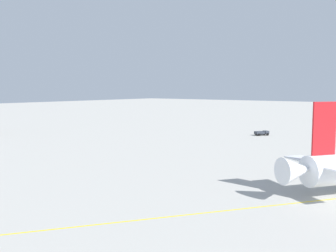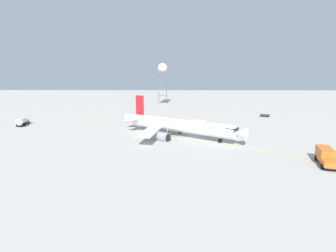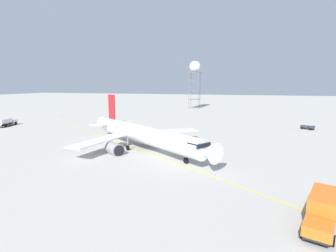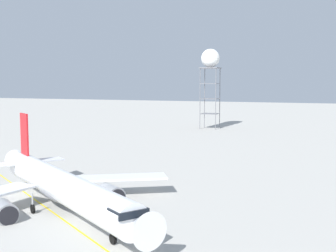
{
  "view_description": "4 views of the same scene",
  "coord_description": "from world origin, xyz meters",
  "px_view_note": "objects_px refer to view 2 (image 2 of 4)",
  "views": [
    {
      "loc": [
        -61.93,
        -3.19,
        12.87
      ],
      "look_at": [
        -5.28,
        40.2,
        5.7
      ],
      "focal_mm": 40.62,
      "sensor_mm": 36.0,
      "label": 1
    },
    {
      "loc": [
        -5.09,
        -69.42,
        16.46
      ],
      "look_at": [
        -6.83,
        -2.02,
        3.51
      ],
      "focal_mm": 26.26,
      "sensor_mm": 36.0,
      "label": 2
    },
    {
      "loc": [
        17.05,
        -50.35,
        13.92
      ],
      "look_at": [
        -3.11,
        15.25,
        2.89
      ],
      "focal_mm": 27.99,
      "sensor_mm": 36.0,
      "label": 3
    },
    {
      "loc": [
        27.09,
        -43.91,
        15.96
      ],
      "look_at": [
        -5.28,
        40.2,
        6.85
      ],
      "focal_mm": 47.01,
      "sensor_mm": 36.0,
      "label": 4
    }
  ],
  "objects_px": {
    "airliner_main": "(177,126)",
    "catering_truck_truck": "(326,156)",
    "baggage_truck_truck": "(265,115)",
    "fuel_tanker_truck": "(22,121)",
    "radar_tower": "(163,70)",
    "safety_cone_near": "(334,168)"
  },
  "relations": [
    {
      "from": "fuel_tanker_truck",
      "to": "baggage_truck_truck",
      "type": "height_order",
      "value": "fuel_tanker_truck"
    },
    {
      "from": "catering_truck_truck",
      "to": "baggage_truck_truck",
      "type": "distance_m",
      "value": 62.41
    },
    {
      "from": "fuel_tanker_truck",
      "to": "catering_truck_truck",
      "type": "relative_size",
      "value": 1.02
    },
    {
      "from": "fuel_tanker_truck",
      "to": "airliner_main",
      "type": "bearing_deg",
      "value": -122.3
    },
    {
      "from": "fuel_tanker_truck",
      "to": "radar_tower",
      "type": "height_order",
      "value": "radar_tower"
    },
    {
      "from": "baggage_truck_truck",
      "to": "radar_tower",
      "type": "distance_m",
      "value": 81.24
    },
    {
      "from": "safety_cone_near",
      "to": "radar_tower",
      "type": "bearing_deg",
      "value": 106.6
    },
    {
      "from": "fuel_tanker_truck",
      "to": "radar_tower",
      "type": "relative_size",
      "value": 0.32
    },
    {
      "from": "fuel_tanker_truck",
      "to": "radar_tower",
      "type": "bearing_deg",
      "value": -45.84
    },
    {
      "from": "baggage_truck_truck",
      "to": "safety_cone_near",
      "type": "relative_size",
      "value": 7.3
    },
    {
      "from": "baggage_truck_truck",
      "to": "catering_truck_truck",
      "type": "bearing_deg",
      "value": -63.35
    },
    {
      "from": "catering_truck_truck",
      "to": "baggage_truck_truck",
      "type": "xyz_separation_m",
      "value": [
        10.4,
        61.53,
        -0.95
      ]
    },
    {
      "from": "radar_tower",
      "to": "safety_cone_near",
      "type": "distance_m",
      "value": 133.53
    },
    {
      "from": "catering_truck_truck",
      "to": "baggage_truck_truck",
      "type": "bearing_deg",
      "value": -171.25
    },
    {
      "from": "airliner_main",
      "to": "fuel_tanker_truck",
      "type": "bearing_deg",
      "value": -161.09
    },
    {
      "from": "catering_truck_truck",
      "to": "safety_cone_near",
      "type": "relative_size",
      "value": 15.43
    },
    {
      "from": "airliner_main",
      "to": "catering_truck_truck",
      "type": "height_order",
      "value": "airliner_main"
    },
    {
      "from": "airliner_main",
      "to": "safety_cone_near",
      "type": "height_order",
      "value": "airliner_main"
    },
    {
      "from": "airliner_main",
      "to": "baggage_truck_truck",
      "type": "relative_size",
      "value": 8.78
    },
    {
      "from": "fuel_tanker_truck",
      "to": "safety_cone_near",
      "type": "height_order",
      "value": "fuel_tanker_truck"
    },
    {
      "from": "catering_truck_truck",
      "to": "fuel_tanker_truck",
      "type": "bearing_deg",
      "value": -96.32
    },
    {
      "from": "radar_tower",
      "to": "safety_cone_near",
      "type": "xyz_separation_m",
      "value": [
        37.62,
        -126.15,
        -22.41
      ]
    }
  ]
}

